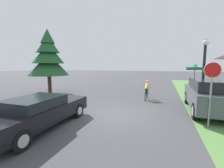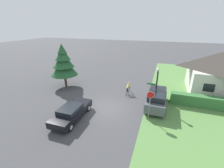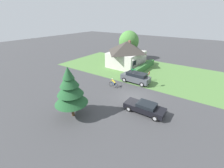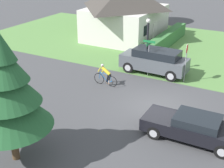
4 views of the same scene
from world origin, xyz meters
The scene contains 8 objects.
ground_plane centered at (0.00, 0.00, 0.00)m, with size 140.00×140.00×0.00m, color #424244.
sedan_left_lane centered at (-2.42, -2.77, 0.70)m, with size 1.91×4.79×1.34m.
cyclist centered at (1.23, 4.19, 0.71)m, with size 0.44×1.81×1.49m.
parked_suv_right centered at (4.83, 2.08, 0.97)m, with size 2.04×4.96×1.86m.
stop_sign centered at (4.32, -0.36, 1.92)m, with size 0.65×0.08×2.75m.
street_lamp centered at (4.65, 2.64, 2.52)m, with size 0.32×0.32×4.15m.
street_name_sign centered at (4.12, 2.29, 1.86)m, with size 0.90×0.90×2.68m.
conifer_tall_near centered at (-7.68, 3.77, 3.35)m, with size 3.65×3.65×5.94m.
Camera 1 is at (2.44, -7.50, 2.60)m, focal length 24.00 mm.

